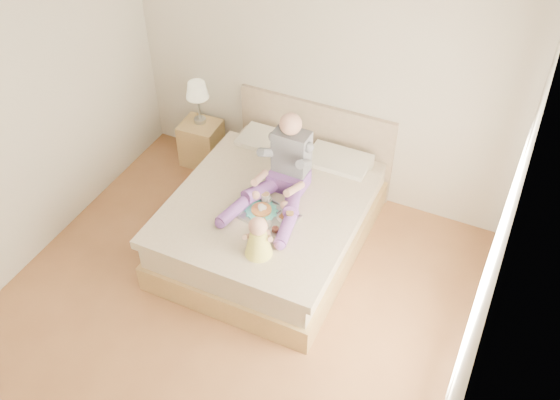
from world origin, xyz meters
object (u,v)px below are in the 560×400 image
at_px(tray, 270,215).
at_px(nightstand, 202,143).
at_px(adult, 283,174).
at_px(bed, 275,214).
at_px(baby, 259,239).

bearing_deg(tray, nightstand, 154.80).
height_order(adult, tray, adult).
distance_m(bed, nightstand, 1.49).
height_order(nightstand, tray, tray).
bearing_deg(baby, tray, 85.85).
bearing_deg(bed, tray, -71.45).
relative_size(tray, baby, 1.36).
height_order(adult, baby, adult).
bearing_deg(nightstand, adult, -32.03).
bearing_deg(nightstand, baby, -48.56).
bearing_deg(baby, adult, 81.95).
distance_m(nightstand, adult, 1.66).
relative_size(bed, adult, 2.21).
bearing_deg(adult, baby, -78.74).
distance_m(adult, tray, 0.40).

